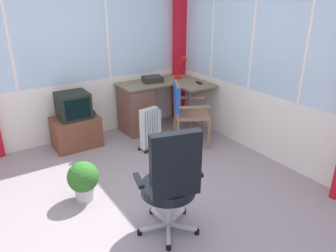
{
  "coord_description": "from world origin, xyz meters",
  "views": [
    {
      "loc": [
        -1.26,
        -2.58,
        2.07
      ],
      "look_at": [
        0.72,
        0.44,
        0.58
      ],
      "focal_mm": 34.28,
      "sensor_mm": 36.0,
      "label": 1
    }
  ],
  "objects_px": {
    "potted_plant": "(83,179)",
    "office_chair": "(171,180)",
    "desk_lamp": "(184,64)",
    "desk": "(140,106)",
    "space_heater": "(151,128)",
    "tv_on_stand": "(76,123)",
    "tv_remote": "(199,83)",
    "paper_tray": "(152,79)",
    "wooden_armchair": "(183,106)"
  },
  "relations": [
    {
      "from": "potted_plant",
      "to": "office_chair",
      "type": "bearing_deg",
      "value": -64.22
    },
    {
      "from": "desk_lamp",
      "to": "desk",
      "type": "bearing_deg",
      "value": 175.5
    },
    {
      "from": "space_heater",
      "to": "tv_on_stand",
      "type": "bearing_deg",
      "value": 143.38
    },
    {
      "from": "tv_remote",
      "to": "space_heater",
      "type": "bearing_deg",
      "value": -157.29
    },
    {
      "from": "tv_remote",
      "to": "space_heater",
      "type": "xyz_separation_m",
      "value": [
        -0.99,
        -0.18,
        -0.48
      ]
    },
    {
      "from": "potted_plant",
      "to": "desk",
      "type": "bearing_deg",
      "value": 42.96
    },
    {
      "from": "paper_tray",
      "to": "office_chair",
      "type": "bearing_deg",
      "value": -117.09
    },
    {
      "from": "tv_remote",
      "to": "space_heater",
      "type": "relative_size",
      "value": 0.25
    },
    {
      "from": "paper_tray",
      "to": "office_chair",
      "type": "height_order",
      "value": "office_chair"
    },
    {
      "from": "desk",
      "to": "desk_lamp",
      "type": "xyz_separation_m",
      "value": [
        0.79,
        -0.06,
        0.6
      ]
    },
    {
      "from": "office_chair",
      "to": "potted_plant",
      "type": "relative_size",
      "value": 2.44
    },
    {
      "from": "desk_lamp",
      "to": "potted_plant",
      "type": "distance_m",
      "value": 2.65
    },
    {
      "from": "tv_on_stand",
      "to": "wooden_armchair",
      "type": "bearing_deg",
      "value": -29.44
    },
    {
      "from": "wooden_armchair",
      "to": "potted_plant",
      "type": "xyz_separation_m",
      "value": [
        -1.71,
        -0.56,
        -0.34
      ]
    },
    {
      "from": "desk_lamp",
      "to": "space_heater",
      "type": "distance_m",
      "value": 1.33
    },
    {
      "from": "office_chair",
      "to": "desk_lamp",
      "type": "bearing_deg",
      "value": 52.28
    },
    {
      "from": "desk",
      "to": "tv_on_stand",
      "type": "height_order",
      "value": "tv_on_stand"
    },
    {
      "from": "desk",
      "to": "paper_tray",
      "type": "relative_size",
      "value": 4.3
    },
    {
      "from": "tv_remote",
      "to": "paper_tray",
      "type": "xyz_separation_m",
      "value": [
        -0.57,
        0.47,
        0.03
      ]
    },
    {
      "from": "wooden_armchair",
      "to": "space_heater",
      "type": "distance_m",
      "value": 0.57
    },
    {
      "from": "tv_on_stand",
      "to": "paper_tray",
      "type": "bearing_deg",
      "value": 0.51
    },
    {
      "from": "paper_tray",
      "to": "space_heater",
      "type": "distance_m",
      "value": 0.94
    },
    {
      "from": "desk_lamp",
      "to": "tv_on_stand",
      "type": "xyz_separation_m",
      "value": [
        -1.84,
        0.07,
        -0.66
      ]
    },
    {
      "from": "space_heater",
      "to": "potted_plant",
      "type": "relative_size",
      "value": 1.4
    },
    {
      "from": "tv_remote",
      "to": "wooden_armchair",
      "type": "distance_m",
      "value": 0.63
    },
    {
      "from": "desk_lamp",
      "to": "office_chair",
      "type": "bearing_deg",
      "value": -127.72
    },
    {
      "from": "paper_tray",
      "to": "wooden_armchair",
      "type": "height_order",
      "value": "wooden_armchair"
    },
    {
      "from": "wooden_armchair",
      "to": "space_heater",
      "type": "height_order",
      "value": "wooden_armchair"
    },
    {
      "from": "tv_on_stand",
      "to": "office_chair",
      "type": "bearing_deg",
      "value": -87.29
    },
    {
      "from": "desk",
      "to": "space_heater",
      "type": "xyz_separation_m",
      "value": [
        -0.18,
        -0.64,
        -0.11
      ]
    },
    {
      "from": "wooden_armchair",
      "to": "tv_remote",
      "type": "bearing_deg",
      "value": 30.27
    },
    {
      "from": "paper_tray",
      "to": "space_heater",
      "type": "bearing_deg",
      "value": -123.02
    },
    {
      "from": "desk",
      "to": "space_heater",
      "type": "relative_size",
      "value": 2.11
    },
    {
      "from": "desk_lamp",
      "to": "space_heater",
      "type": "xyz_separation_m",
      "value": [
        -0.97,
        -0.57,
        -0.71
      ]
    },
    {
      "from": "office_chair",
      "to": "tv_on_stand",
      "type": "height_order",
      "value": "office_chair"
    },
    {
      "from": "desk_lamp",
      "to": "tv_remote",
      "type": "bearing_deg",
      "value": -86.74
    },
    {
      "from": "desk_lamp",
      "to": "tv_on_stand",
      "type": "height_order",
      "value": "desk_lamp"
    },
    {
      "from": "desk",
      "to": "tv_remote",
      "type": "bearing_deg",
      "value": -29.23
    },
    {
      "from": "desk",
      "to": "office_chair",
      "type": "distance_m",
      "value": 2.49
    },
    {
      "from": "desk_lamp",
      "to": "potted_plant",
      "type": "xyz_separation_m",
      "value": [
        -2.2,
        -1.25,
        -0.78
      ]
    },
    {
      "from": "office_chair",
      "to": "potted_plant",
      "type": "xyz_separation_m",
      "value": [
        -0.47,
        0.98,
        -0.34
      ]
    },
    {
      "from": "wooden_armchair",
      "to": "space_heater",
      "type": "bearing_deg",
      "value": 166.46
    },
    {
      "from": "office_chair",
      "to": "potted_plant",
      "type": "distance_m",
      "value": 1.14
    },
    {
      "from": "wooden_armchair",
      "to": "paper_tray",
      "type": "bearing_deg",
      "value": 93.95
    },
    {
      "from": "desk",
      "to": "tv_on_stand",
      "type": "xyz_separation_m",
      "value": [
        -1.05,
        0.01,
        -0.06
      ]
    },
    {
      "from": "office_chair",
      "to": "space_heater",
      "type": "distance_m",
      "value": 1.84
    },
    {
      "from": "space_heater",
      "to": "office_chair",
      "type": "bearing_deg",
      "value": -114.56
    },
    {
      "from": "paper_tray",
      "to": "office_chair",
      "type": "xyz_separation_m",
      "value": [
        -1.18,
        -2.32,
        -0.23
      ]
    },
    {
      "from": "wooden_armchair",
      "to": "office_chair",
      "type": "distance_m",
      "value": 1.98
    },
    {
      "from": "desk",
      "to": "space_heater",
      "type": "distance_m",
      "value": 0.67
    }
  ]
}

